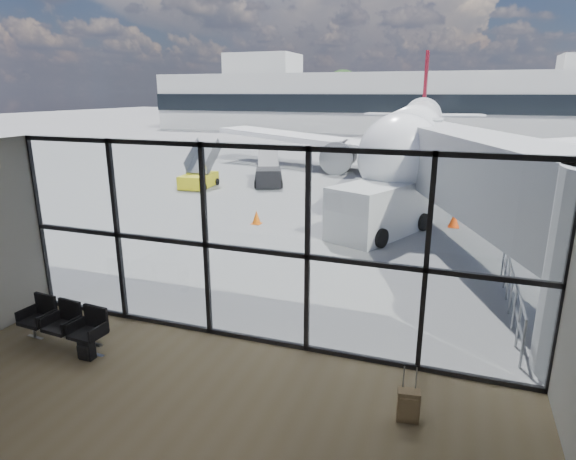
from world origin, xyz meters
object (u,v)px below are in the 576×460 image
Objects in this scene: airliner at (416,130)px; seating_row at (66,321)px; service_van at (379,208)px; suitcase at (408,405)px; backpack at (87,350)px; mobile_stairs at (199,178)px; belt_loader at (269,174)px.

seating_row is at bearing -102.47° from airliner.
service_van is at bearing -91.91° from airliner.
seating_row is 7.59m from suitcase.
mobile_stairs is (-7.39, 17.93, 0.30)m from backpack.
mobile_stairs is at bearing 111.68° from backpack.
seating_row is 12.33m from service_van.
mobile_stairs is at bearing 120.17° from suitcase.
service_van reaches higher than belt_loader.
airliner reaches higher than seating_row.
airliner is (-2.57, 29.02, 2.54)m from suitcase.
seating_row is 29.36m from airliner.
mobile_stairs is (-6.50, 17.52, -0.02)m from seating_row.
belt_loader is at bearing 157.81° from service_van.
suitcase is at bearing -56.41° from mobile_stairs.
service_van reaches higher than backpack.
backpack is 20.39m from belt_loader.
belt_loader is at bearing 99.90° from backpack.
airliner is 8.36× the size of belt_loader.
backpack is at bearing -19.86° from seating_row.
seating_row is 0.44× the size of service_van.
suitcase is 0.24× the size of belt_loader.
belt_loader is (-7.88, -9.21, -2.21)m from airliner.
service_van is (-2.35, 11.33, 0.76)m from suitcase.
airliner reaches higher than backpack.
backpack is at bearing -100.63° from airliner.
airliner is at bearing 81.26° from backpack.
suitcase is at bearing 3.35° from seating_row.
seating_row is 0.06× the size of airliner.
belt_loader is at bearing 109.47° from suitcase.
suitcase is 22.40m from belt_loader.
suitcase is at bearing 1.24° from backpack.
suitcase is 0.03× the size of airliner.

